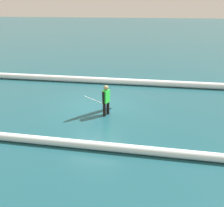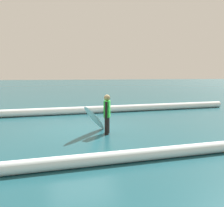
# 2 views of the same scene
# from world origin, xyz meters

# --- Properties ---
(ground_plane) EXTENTS (199.06, 199.06, 0.00)m
(ground_plane) POSITION_xyz_m (0.00, 0.00, 0.00)
(ground_plane) COLOR #194A54
(surfer) EXTENTS (0.32, 0.53, 1.40)m
(surfer) POSITION_xyz_m (-0.76, 0.93, 0.77)
(surfer) COLOR black
(surfer) RESTS_ON ground_plane
(surfboard) EXTENTS (1.22, 1.59, 1.10)m
(surfboard) POSITION_xyz_m (-0.36, 0.76, 0.54)
(surfboard) COLOR white
(surfboard) RESTS_ON ground_plane
(wave_crest_foreground) EXTENTS (18.02, 0.75, 0.39)m
(wave_crest_foreground) POSITION_xyz_m (-0.60, -3.86, 0.19)
(wave_crest_foreground) COLOR white
(wave_crest_foreground) RESTS_ON ground_plane
(wave_crest_midground) EXTENTS (21.15, 0.46, 0.30)m
(wave_crest_midground) POSITION_xyz_m (1.92, 3.87, 0.15)
(wave_crest_midground) COLOR white
(wave_crest_midground) RESTS_ON ground_plane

